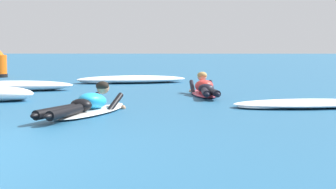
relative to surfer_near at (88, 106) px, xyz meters
name	(u,v)px	position (x,y,z in m)	size (l,w,h in m)	color
ground_plane	(82,84)	(-1.33, 6.86, -0.14)	(120.00, 120.00, 0.00)	#235B84
surfer_near	(88,106)	(0.00, 0.00, 0.00)	(1.21, 2.57, 0.54)	white
surfer_far	(205,89)	(1.99, 3.27, 0.01)	(0.66, 2.46, 0.55)	#E54C66
whitewater_front	(132,79)	(0.05, 7.23, -0.04)	(3.37, 1.88, 0.21)	white
whitewater_mid_left	(15,86)	(-2.50, 4.36, -0.02)	(2.85, 1.23, 0.25)	white
whitewater_back	(307,104)	(3.69, 1.14, -0.08)	(2.79, 1.46, 0.13)	white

